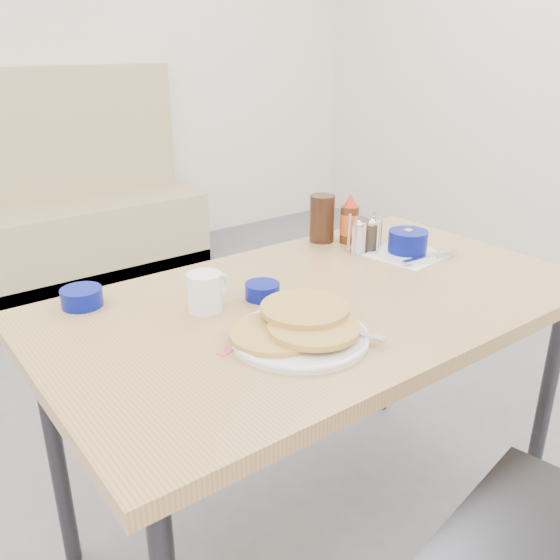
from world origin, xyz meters
TOP-DOWN VIEW (x-y plane):
  - wall_back at (0.00, 2.97)m, footprint 5.00×0.06m
  - booth_bench at (0.00, 2.78)m, footprint 1.90×0.56m
  - dining_table at (0.00, 0.25)m, footprint 1.40×0.80m
  - pancake_plate at (-0.18, 0.11)m, footprint 0.30×0.30m
  - coffee_mug at (-0.27, 0.36)m, footprint 0.12×0.08m
  - grits_setting at (0.41, 0.32)m, footprint 0.24×0.22m
  - creamer_bowl at (-0.50, 0.56)m, footprint 0.10×0.10m
  - butter_bowl at (-0.12, 0.33)m, footprint 0.09×0.09m
  - amber_tumbler at (0.30, 0.59)m, footprint 0.09×0.09m
  - condiment_caddy at (0.33, 0.43)m, footprint 0.11×0.09m
  - syrup_bottle at (0.36, 0.53)m, footprint 0.06×0.06m
  - sugar_wrapper at (-0.35, 0.15)m, footprint 0.04×0.04m

SIDE VIEW (x-z plane):
  - booth_bench at x=0.00m, z-range -0.26..0.96m
  - dining_table at x=0.00m, z-range 0.32..1.08m
  - sugar_wrapper at x=-0.35m, z-range 0.76..0.76m
  - butter_bowl at x=-0.12m, z-range 0.76..0.80m
  - pancake_plate at x=-0.18m, z-range 0.75..0.81m
  - creamer_bowl at x=-0.50m, z-range 0.76..0.80m
  - grits_setting at x=0.41m, z-range 0.75..0.83m
  - condiment_caddy at x=0.33m, z-range 0.74..0.86m
  - coffee_mug at x=-0.27m, z-range 0.76..0.86m
  - syrup_bottle at x=0.36m, z-range 0.75..0.91m
  - amber_tumbler at x=0.30m, z-range 0.76..0.91m
  - wall_back at x=0.00m, z-range 0.00..2.80m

